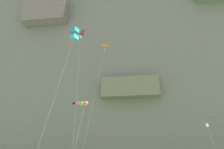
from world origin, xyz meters
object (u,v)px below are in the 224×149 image
kite_delta_front_field (78,38)px  kite_delta_near_cliff (104,54)px  kite_box_high_center (74,34)px  kite_windsock_mid_right (82,104)px  kite_delta_low_left (204,125)px

kite_delta_front_field → kite_delta_near_cliff: size_ratio=1.15×
kite_box_high_center → kite_delta_near_cliff: size_ratio=0.96×
kite_windsock_mid_right → kite_delta_near_cliff: (1.53, 7.15, 11.53)m
kite_windsock_mid_right → kite_delta_near_cliff: kite_delta_near_cliff is taller
kite_delta_low_left → kite_delta_front_field: 26.69m
kite_delta_low_left → kite_box_high_center: bearing=-166.4°
kite_box_high_center → kite_delta_front_field: (-2.00, 7.62, 4.69)m
kite_delta_low_left → kite_delta_near_cliff: 20.61m
kite_box_high_center → kite_delta_low_left: bearing=13.6°
kite_windsock_mid_right → kite_delta_low_left: (16.04, 3.27, -2.59)m
kite_windsock_mid_right → kite_delta_front_field: 16.97m
kite_box_high_center → kite_delta_near_cliff: (3.08, 8.15, 0.99)m
kite_delta_front_field → kite_windsock_mid_right: bearing=-61.8°
kite_windsock_mid_right → kite_delta_front_field: (-3.55, 6.62, 15.22)m
kite_delta_low_left → kite_delta_near_cliff: (-14.51, 3.89, 14.12)m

